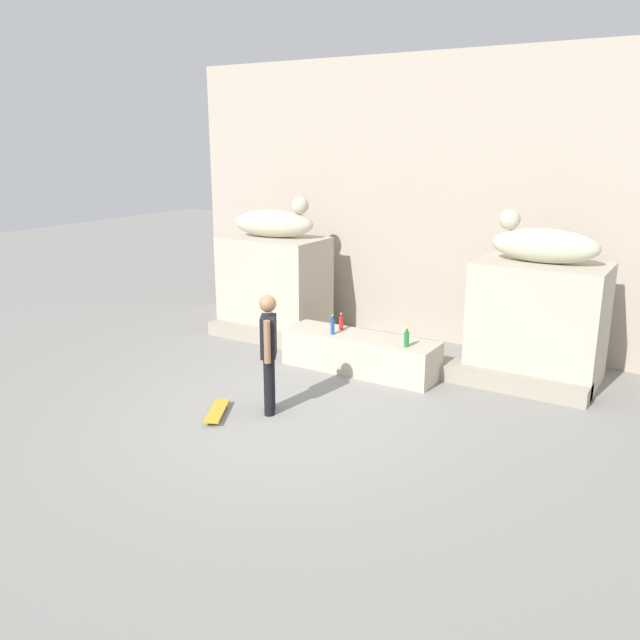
% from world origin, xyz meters
% --- Properties ---
extents(ground_plane, '(40.00, 40.00, 0.00)m').
position_xyz_m(ground_plane, '(0.00, 0.00, 0.00)').
color(ground_plane, gray).
extents(facade_wall, '(9.93, 0.60, 5.12)m').
position_xyz_m(facade_wall, '(0.00, 4.87, 2.56)').
color(facade_wall, '#B2A291').
rests_on(facade_wall, ground_plane).
extents(pedestal_left, '(1.94, 1.22, 1.86)m').
position_xyz_m(pedestal_left, '(-2.50, 3.45, 0.93)').
color(pedestal_left, '#B7AD99').
rests_on(pedestal_left, ground_plane).
extents(pedestal_right, '(1.94, 1.22, 1.86)m').
position_xyz_m(pedestal_right, '(2.50, 3.45, 0.93)').
color(pedestal_right, '#B7AD99').
rests_on(pedestal_right, ground_plane).
extents(statue_reclining_left, '(1.68, 0.85, 0.78)m').
position_xyz_m(statue_reclining_left, '(-2.46, 3.45, 2.15)').
color(statue_reclining_left, beige).
rests_on(statue_reclining_left, pedestal_left).
extents(statue_reclining_right, '(1.60, 0.56, 0.78)m').
position_xyz_m(statue_reclining_right, '(2.46, 3.45, 2.15)').
color(statue_reclining_right, beige).
rests_on(statue_reclining_right, pedestal_right).
extents(ledge_block, '(2.58, 0.74, 0.60)m').
position_xyz_m(ledge_block, '(0.00, 2.32, 0.30)').
color(ledge_block, '#B7AD99').
rests_on(ledge_block, ground_plane).
extents(skater, '(0.36, 0.47, 1.67)m').
position_xyz_m(skater, '(-0.26, 0.19, 0.92)').
color(skater, black).
rests_on(skater, ground_plane).
extents(skateboard, '(0.55, 0.80, 0.08)m').
position_xyz_m(skateboard, '(-0.81, -0.29, 0.06)').
color(skateboard, gold).
rests_on(skateboard, ground_plane).
extents(bottle_blue, '(0.06, 0.06, 0.32)m').
position_xyz_m(bottle_blue, '(-0.42, 2.14, 0.74)').
color(bottle_blue, '#194C99').
rests_on(bottle_blue, ledge_block).
extents(bottle_red, '(0.07, 0.07, 0.28)m').
position_xyz_m(bottle_red, '(-0.43, 2.45, 0.72)').
color(bottle_red, red).
rests_on(bottle_red, ledge_block).
extents(bottle_green, '(0.08, 0.08, 0.30)m').
position_xyz_m(bottle_green, '(0.88, 2.17, 0.73)').
color(bottle_green, '#1E722D').
rests_on(bottle_green, ledge_block).
extents(stair_step, '(6.93, 0.50, 0.25)m').
position_xyz_m(stair_step, '(0.00, 2.82, 0.13)').
color(stair_step, gray).
rests_on(stair_step, ground_plane).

